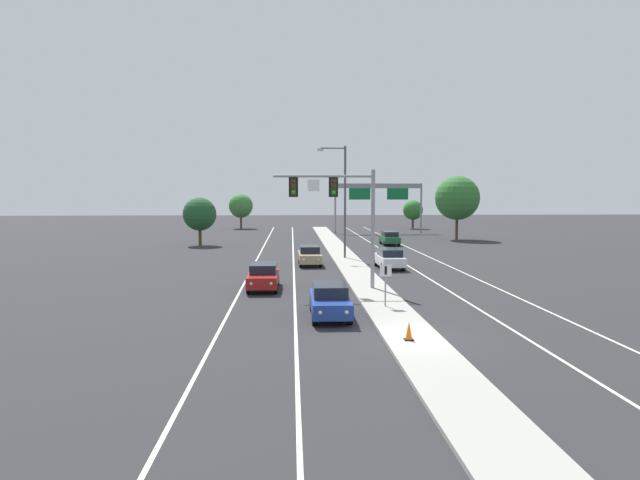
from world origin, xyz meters
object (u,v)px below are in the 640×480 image
object	(u,v)px
overhead_signal_mast	(342,204)
car_oncoming_tan	(310,255)
car_oncoming_red	(263,276)
tree_far_right_b	(457,198)
car_oncoming_blue	(330,300)
highway_sign_gantry	(379,192)
median_sign_post	(386,278)
car_receding_white	(389,258)
tree_far_left_b	(200,214)
traffic_cone_median_nose	(409,331)
tree_far_right_a	(413,210)
street_lamp_median	(343,195)
car_receding_green	(390,238)
tree_far_left_a	(241,206)

from	to	relation	value
overhead_signal_mast	car_oncoming_tan	bearing A→B (deg)	97.29
car_oncoming_red	tree_far_right_b	size ratio (longest dim) A/B	0.55
car_oncoming_blue	highway_sign_gantry	world-z (taller)	highway_sign_gantry
median_sign_post	car_receding_white	distance (m)	15.36
car_oncoming_blue	car_oncoming_red	bearing A→B (deg)	114.44
tree_far_left_b	tree_far_right_b	world-z (taller)	tree_far_right_b
car_oncoming_tan	highway_sign_gantry	world-z (taller)	highway_sign_gantry
median_sign_post	traffic_cone_median_nose	xyz separation A→B (m)	(-0.19, -6.45, -1.08)
tree_far_right_b	highway_sign_gantry	bearing A→B (deg)	124.37
overhead_signal_mast	car_oncoming_red	world-z (taller)	overhead_signal_mast
overhead_signal_mast	highway_sign_gantry	world-z (taller)	highway_sign_gantry
highway_sign_gantry	tree_far_right_a	distance (m)	12.94
street_lamp_median	traffic_cone_median_nose	bearing A→B (deg)	-89.99
car_oncoming_tan	traffic_cone_median_nose	distance (m)	24.12
tree_far_right_a	street_lamp_median	bearing A→B (deg)	-110.68
overhead_signal_mast	street_lamp_median	xyz separation A→B (m)	(1.56, 15.89, 0.51)
tree_far_right_a	tree_far_right_b	bearing A→B (deg)	-88.12
car_receding_green	highway_sign_gantry	world-z (taller)	highway_sign_gantry
traffic_cone_median_nose	tree_far_right_a	bearing A→B (deg)	77.16
car_oncoming_red	car_receding_green	world-z (taller)	same
traffic_cone_median_nose	highway_sign_gantry	distance (m)	61.04
median_sign_post	tree_far_left_b	bearing A→B (deg)	113.37
car_oncoming_blue	tree_far_right_b	world-z (taller)	tree_far_right_b
car_oncoming_blue	tree_far_left_a	distance (m)	68.37
car_receding_white	tree_far_left_a	xyz separation A→B (m)	(-16.33, 50.79, 3.05)
car_oncoming_red	tree_far_left_b	world-z (taller)	tree_far_left_b
median_sign_post	street_lamp_median	distance (m)	21.78
tree_far_left_a	car_oncoming_blue	bearing A→B (deg)	-81.21
car_oncoming_tan	traffic_cone_median_nose	xyz separation A→B (m)	(3.10, -23.92, -0.31)
car_oncoming_red	traffic_cone_median_nose	size ratio (longest dim) A/B	6.06
car_oncoming_blue	car_oncoming_tan	distance (m)	19.13
car_oncoming_red	tree_far_left_b	size ratio (longest dim) A/B	0.82
highway_sign_gantry	tree_far_left_a	size ratio (longest dim) A/B	2.24
car_oncoming_tan	car_receding_green	bearing A→B (deg)	60.26
street_lamp_median	tree_far_left_a	size ratio (longest dim) A/B	1.69
street_lamp_median	highway_sign_gantry	distance (m)	33.46
car_oncoming_blue	highway_sign_gantry	distance (m)	56.77
traffic_cone_median_nose	tree_far_right_a	size ratio (longest dim) A/B	0.15
car_oncoming_blue	traffic_cone_median_nose	size ratio (longest dim) A/B	6.04
car_receding_white	car_receding_green	distance (m)	19.97
car_receding_white	traffic_cone_median_nose	bearing A→B (deg)	-98.26
tree_far_left_b	tree_far_left_a	distance (m)	30.61
overhead_signal_mast	street_lamp_median	bearing A→B (deg)	84.38
car_oncoming_blue	tree_far_right_a	xyz separation A→B (m)	(18.79, 65.47, 2.35)
car_receding_white	traffic_cone_median_nose	xyz separation A→B (m)	(-3.12, -21.50, -0.31)
overhead_signal_mast	car_receding_green	distance (m)	30.71
tree_far_left_b	tree_far_right_b	xyz separation A→B (m)	(31.80, 6.34, 1.78)
car_receding_white	highway_sign_gantry	distance (m)	39.41
overhead_signal_mast	tree_far_left_b	world-z (taller)	overhead_signal_mast
overhead_signal_mast	traffic_cone_median_nose	xyz separation A→B (m)	(1.57, -11.92, -4.77)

